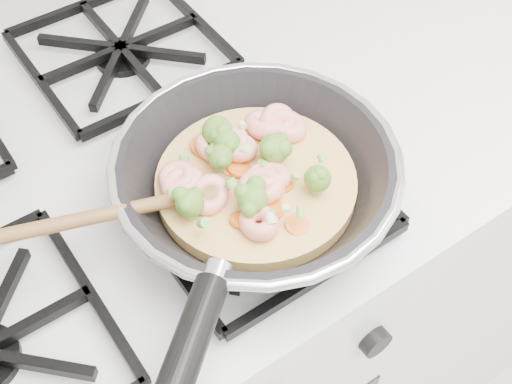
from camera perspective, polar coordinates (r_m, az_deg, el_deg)
stove at (r=1.15m, az=-10.84°, el=-13.53°), size 0.60×0.60×0.92m
counter_right at (r=1.46m, az=17.92°, el=3.16°), size 1.00×0.60×0.90m
skillet at (r=0.68m, az=-0.36°, el=1.13°), size 0.48×0.35×0.10m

